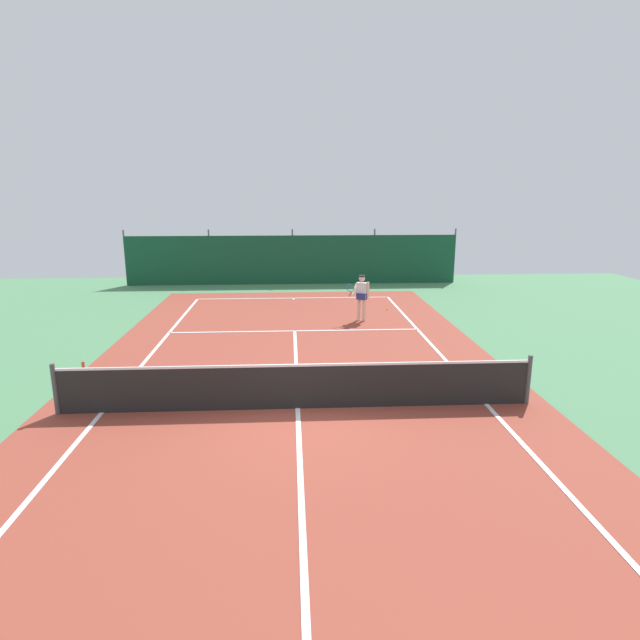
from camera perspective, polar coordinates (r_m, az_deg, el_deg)
The scene contains 7 objects.
ground_plane at distance 11.50m, azimuth -2.41°, elevation -9.50°, with size 36.00×36.00×0.00m, color #4C8456.
court_surface at distance 11.50m, azimuth -2.41°, elevation -9.48°, with size 11.02×26.60×0.01m.
tennis_net at distance 11.31m, azimuth -2.44°, elevation -7.12°, with size 10.12×0.10×1.10m.
back_fence at distance 26.86m, azimuth -2.95°, elevation 5.48°, with size 16.30×0.98×2.70m.
tennis_player at distance 18.81m, azimuth 4.48°, elevation 2.77°, with size 0.85×0.63×1.64m.
tennis_ball_near_player at distance 20.85m, azimuth 7.24°, elevation 1.19°, with size 0.07×0.07×0.07m, color #CCDB33.
water_bottle at distance 15.06m, azimuth -24.13°, elevation -4.54°, with size 0.08×0.08×0.24m, color #D84C38.
Camera 1 is at (-0.12, -10.56, 4.55)m, focal length 29.73 mm.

